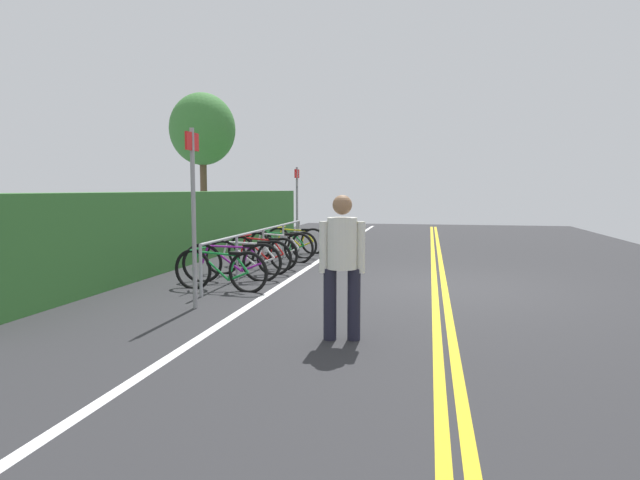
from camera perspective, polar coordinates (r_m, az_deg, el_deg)
ground_plane at (r=9.32m, az=12.43°, el=-4.96°), size 32.88×11.86×0.05m
centre_line_yellow_inner at (r=9.31m, az=12.93°, el=-4.80°), size 29.59×0.10×0.00m
centre_line_yellow_outer at (r=9.31m, az=11.94°, el=-4.79°), size 29.59×0.10×0.00m
bike_lane_stripe_white at (r=9.62m, az=-3.46°, el=-4.35°), size 29.59×0.12×0.00m
bike_rack at (r=11.29m, az=-5.99°, el=0.20°), size 6.34×0.05×0.81m
bicycle_0 at (r=8.87m, az=-10.44°, el=-3.13°), size 0.46×1.67×0.70m
bicycle_1 at (r=9.69m, az=-9.18°, el=-2.33°), size 0.59×1.71×0.73m
bicycle_2 at (r=10.46m, az=-7.53°, el=-1.79°), size 0.46×1.69×0.71m
bicycle_3 at (r=11.26m, az=-6.11°, el=-1.28°), size 0.57×1.66×0.70m
bicycle_4 at (r=12.15m, az=-4.49°, el=-0.74°), size 0.46×1.71×0.72m
bicycle_5 at (r=12.96m, az=-3.94°, el=-0.44°), size 0.46×1.75×0.68m
bicycle_6 at (r=13.86m, az=-2.57°, el=-0.03°), size 0.46×1.63×0.70m
pedestrian at (r=5.80m, az=2.34°, el=-1.91°), size 0.32×0.48×1.56m
sign_post_near at (r=7.51m, az=-13.17°, el=3.94°), size 0.36×0.06×2.44m
sign_post_far at (r=15.25m, az=-2.43°, el=4.31°), size 0.36×0.06×2.24m
hedge_backdrop at (r=13.43m, az=-12.79°, el=1.64°), size 15.29×0.96×1.57m
tree_mid at (r=19.05m, az=-12.24°, el=11.24°), size 2.20×2.20×4.85m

